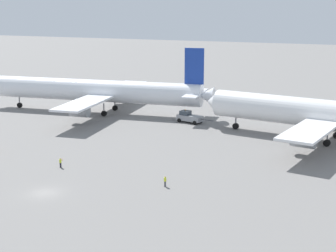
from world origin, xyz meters
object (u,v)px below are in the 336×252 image
ground_crew_ramp_agent_by_cones (60,162)px  airliner_being_pushed (319,114)px  ground_crew_wing_walker_right (165,181)px  pushback_tug (189,117)px  airliner_at_gate_left (97,91)px

ground_crew_ramp_agent_by_cones → airliner_being_pushed: bearing=43.5°
airliner_being_pushed → ground_crew_wing_walker_right: 39.21m
airliner_being_pushed → pushback_tug: airliner_being_pushed is taller
airliner_being_pushed → pushback_tug: size_ratio=5.32×
ground_crew_wing_walker_right → ground_crew_ramp_agent_by_cones: 19.02m
ground_crew_ramp_agent_by_cones → pushback_tug: bearing=79.2°
airliner_being_pushed → ground_crew_ramp_agent_by_cones: bearing=-136.5°
airliner_at_gate_left → ground_crew_wing_walker_right: bearing=-49.0°
airliner_at_gate_left → airliner_being_pushed: 52.82m
airliner_at_gate_left → ground_crew_wing_walker_right: (35.88, -41.31, -4.44)m
airliner_at_gate_left → ground_crew_ramp_agent_by_cones: bearing=-67.0°
airliner_being_pushed → pushback_tug: (-28.24, 4.74, -3.98)m
airliner_at_gate_left → ground_crew_wing_walker_right: airliner_at_gate_left is taller
airliner_at_gate_left → airliner_being_pushed: (52.47, -6.06, -0.10)m
pushback_tug → ground_crew_wing_walker_right: bearing=-73.8°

